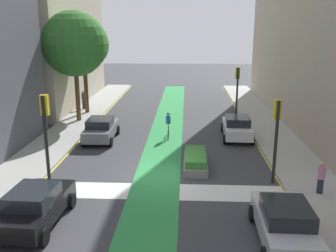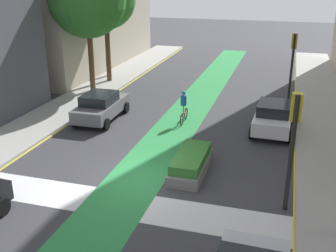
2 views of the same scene
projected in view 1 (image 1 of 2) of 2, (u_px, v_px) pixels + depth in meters
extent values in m
plane|color=#38383D|center=(162.00, 175.00, 19.78)|extent=(120.00, 120.00, 0.00)
cube|color=#2D8C47|center=(158.00, 175.00, 19.79)|extent=(2.40, 60.00, 0.01)
cube|color=silver|center=(159.00, 191.00, 17.85)|extent=(12.00, 1.80, 0.01)
cube|color=#9E9E99|center=(22.00, 171.00, 20.12)|extent=(3.00, 60.00, 0.15)
cube|color=yellow|center=(50.00, 173.00, 20.06)|extent=(0.16, 60.00, 0.01)
cube|color=#9E9E99|center=(306.00, 177.00, 19.40)|extent=(3.00, 60.00, 0.15)
cube|color=yellow|center=(277.00, 177.00, 19.49)|extent=(0.16, 60.00, 0.01)
cube|color=#B2A893|center=(39.00, 13.00, 36.38)|extent=(8.19, 17.84, 17.63)
cylinder|color=black|center=(276.00, 143.00, 18.31)|extent=(0.16, 0.16, 4.19)
cube|color=gold|center=(277.00, 110.00, 18.08)|extent=(0.35, 0.28, 0.95)
sphere|color=#3F0A0A|center=(277.00, 103.00, 18.14)|extent=(0.20, 0.20, 0.20)
sphere|color=#4C380C|center=(277.00, 109.00, 18.22)|extent=(0.20, 0.20, 0.20)
sphere|color=#26D833|center=(276.00, 115.00, 18.29)|extent=(0.20, 0.20, 0.20)
cylinder|color=black|center=(46.00, 144.00, 17.56)|extent=(0.16, 0.16, 4.57)
cube|color=gold|center=(45.00, 105.00, 17.29)|extent=(0.35, 0.28, 0.95)
sphere|color=#3F0A0A|center=(45.00, 98.00, 17.34)|extent=(0.20, 0.20, 0.20)
sphere|color=#4C380C|center=(46.00, 104.00, 17.42)|extent=(0.20, 0.20, 0.20)
sphere|color=#26D833|center=(46.00, 111.00, 17.50)|extent=(0.20, 0.20, 0.20)
cylinder|color=black|center=(237.00, 93.00, 31.60)|extent=(0.16, 0.16, 4.25)
cube|color=gold|center=(238.00, 73.00, 31.37)|extent=(0.35, 0.28, 0.95)
sphere|color=#3F0A0A|center=(238.00, 69.00, 31.43)|extent=(0.20, 0.20, 0.20)
sphere|color=#4C380C|center=(237.00, 73.00, 31.51)|extent=(0.20, 0.20, 0.20)
sphere|color=#26D833|center=(237.00, 77.00, 31.58)|extent=(0.20, 0.20, 0.20)
cube|color=black|center=(36.00, 208.00, 14.79)|extent=(1.98, 4.28, 0.70)
cube|color=black|center=(32.00, 196.00, 14.43)|extent=(1.69, 2.07, 0.55)
cylinder|color=black|center=(32.00, 199.00, 16.37)|extent=(0.25, 0.65, 0.64)
cylinder|color=black|center=(72.00, 201.00, 16.21)|extent=(0.25, 0.65, 0.64)
cylinder|color=black|center=(44.00, 238.00, 13.38)|extent=(0.25, 0.65, 0.64)
cube|color=silver|center=(237.00, 129.00, 26.19)|extent=(1.94, 4.26, 0.70)
cube|color=black|center=(238.00, 121.00, 25.84)|extent=(1.67, 2.05, 0.55)
cylinder|color=black|center=(222.00, 128.00, 27.77)|extent=(0.24, 0.65, 0.64)
cylinder|color=black|center=(247.00, 128.00, 27.63)|extent=(0.24, 0.65, 0.64)
cylinder|color=black|center=(225.00, 139.00, 24.94)|extent=(0.24, 0.65, 0.64)
cylinder|color=black|center=(252.00, 140.00, 24.80)|extent=(0.24, 0.65, 0.64)
cube|color=slate|center=(101.00, 131.00, 25.74)|extent=(1.89, 4.24, 0.70)
cube|color=black|center=(100.00, 122.00, 25.38)|extent=(1.64, 2.03, 0.55)
cylinder|color=black|center=(93.00, 130.00, 27.27)|extent=(0.23, 0.64, 0.64)
cylinder|color=black|center=(118.00, 130.00, 27.22)|extent=(0.23, 0.64, 0.64)
cylinder|color=black|center=(83.00, 142.00, 24.43)|extent=(0.23, 0.64, 0.64)
cylinder|color=black|center=(111.00, 142.00, 24.38)|extent=(0.23, 0.64, 0.64)
cube|color=#B2B7BF|center=(284.00, 225.00, 13.54)|extent=(1.89, 4.24, 0.70)
cube|color=black|center=(287.00, 212.00, 13.19)|extent=(1.64, 2.04, 0.55)
cylinder|color=black|center=(252.00, 213.00, 15.11)|extent=(0.23, 0.64, 0.64)
cylinder|color=black|center=(298.00, 215.00, 14.99)|extent=(0.23, 0.64, 0.64)
torus|color=black|center=(168.00, 131.00, 26.93)|extent=(0.08, 0.68, 0.68)
torus|color=black|center=(168.00, 135.00, 25.91)|extent=(0.08, 0.68, 0.68)
cylinder|color=red|center=(168.00, 130.00, 26.37)|extent=(0.08, 0.95, 0.06)
cylinder|color=red|center=(168.00, 127.00, 26.16)|extent=(0.05, 0.05, 0.50)
cylinder|color=#2659B2|center=(168.00, 120.00, 26.02)|extent=(0.32, 0.32, 0.55)
sphere|color=beige|center=(168.00, 114.00, 25.92)|extent=(0.22, 0.22, 0.22)
sphere|color=#268CCC|center=(168.00, 114.00, 25.91)|extent=(0.23, 0.23, 0.23)
cylinder|color=#262638|center=(320.00, 186.00, 17.27)|extent=(0.28, 0.28, 0.70)
cylinder|color=#BF72A5|center=(322.00, 172.00, 17.10)|extent=(0.34, 0.34, 0.62)
sphere|color=tan|center=(323.00, 164.00, 17.00)|extent=(0.20, 0.20, 0.20)
cylinder|color=#262638|center=(84.00, 105.00, 34.81)|extent=(0.28, 0.28, 0.79)
cylinder|color=#3F3F47|center=(83.00, 97.00, 34.61)|extent=(0.34, 0.34, 0.70)
sphere|color=tan|center=(83.00, 92.00, 34.49)|extent=(0.23, 0.23, 0.23)
cylinder|color=brown|center=(86.00, 88.00, 32.98)|extent=(0.36, 0.36, 4.43)
sphere|color=#387F33|center=(84.00, 44.00, 32.02)|extent=(4.34, 4.34, 4.34)
cylinder|color=brown|center=(77.00, 94.00, 30.18)|extent=(0.36, 0.36, 4.34)
sphere|color=#2D6B28|center=(74.00, 44.00, 29.16)|extent=(5.09, 5.09, 5.09)
cube|color=slate|center=(195.00, 164.00, 20.79)|extent=(1.28, 3.25, 0.45)
cube|color=#33722D|center=(195.00, 157.00, 20.68)|extent=(1.15, 2.92, 0.40)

